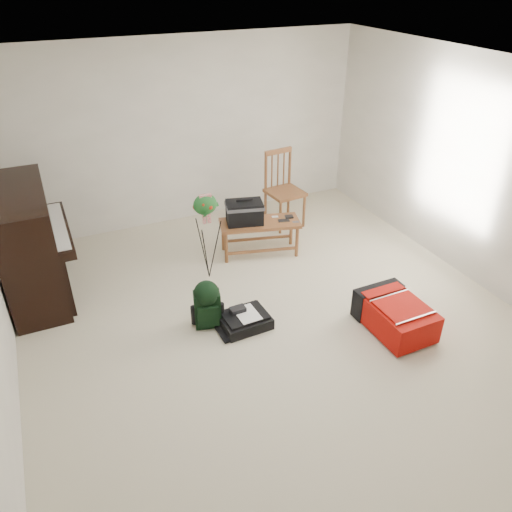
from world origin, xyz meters
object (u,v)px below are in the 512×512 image
dining_chair (284,190)px  flower_stand (207,237)px  black_duffel (244,320)px  red_suitcase (392,312)px  bench (250,217)px  green_backpack (207,302)px  piano (31,246)px

dining_chair → flower_stand: size_ratio=0.96×
dining_chair → black_duffel: dining_chair is taller
dining_chair → flower_stand: bearing=-154.6°
dining_chair → red_suitcase: dining_chair is taller
bench → dining_chair: 1.00m
dining_chair → green_backpack: bearing=-141.3°
bench → red_suitcase: bearing=-54.4°
bench → red_suitcase: 2.10m
black_duffel → green_backpack: bearing=151.7°
green_backpack → flower_stand: flower_stand is taller
bench → green_backpack: (-0.98, -1.13, -0.25)m
piano → flower_stand: size_ratio=1.35×
dining_chair → red_suitcase: 2.57m
red_suitcase → green_backpack: size_ratio=1.47×
red_suitcase → bench: bearing=110.4°
dining_chair → red_suitcase: size_ratio=1.36×
flower_stand → black_duffel: bearing=-83.0°
flower_stand → piano: bearing=170.7°
flower_stand → bench: bearing=28.0°
piano → red_suitcase: (3.25, -2.17, -0.42)m
red_suitcase → black_duffel: bearing=154.7°
red_suitcase → green_backpack: bearing=154.5°
dining_chair → green_backpack: size_ratio=2.00×
red_suitcase → dining_chair: bearing=88.3°
piano → red_suitcase: 3.93m
dining_chair → black_duffel: bearing=-132.7°
piano → red_suitcase: piano is taller
bench → red_suitcase: bench is taller
red_suitcase → black_duffel: 1.52m
piano → red_suitcase: size_ratio=1.92×
bench → flower_stand: 0.71m
bench → dining_chair: dining_chair is taller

